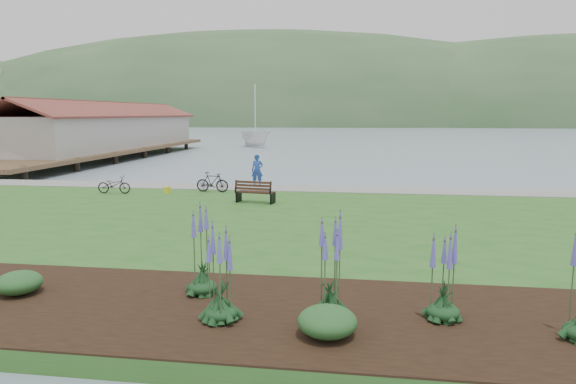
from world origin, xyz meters
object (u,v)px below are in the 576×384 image
object	(u,v)px
park_bench	(255,191)
person	(257,168)
bicycle_a	(114,185)
sailboat	(256,147)

from	to	relation	value
park_bench	person	size ratio (longest dim) A/B	0.87
person	bicycle_a	bearing A→B (deg)	-156.37
bicycle_a	sailboat	world-z (taller)	sailboat
sailboat	bicycle_a	bearing A→B (deg)	-132.29
person	sailboat	size ratio (longest dim) A/B	0.08
sailboat	park_bench	bearing A→B (deg)	-122.72
park_bench	person	xyz separation A→B (m)	(-0.94, 5.13, 0.49)
person	bicycle_a	size ratio (longest dim) A/B	1.23
park_bench	bicycle_a	xyz separation A→B (m)	(-7.34, 1.66, -0.08)
park_bench	sailboat	world-z (taller)	sailboat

